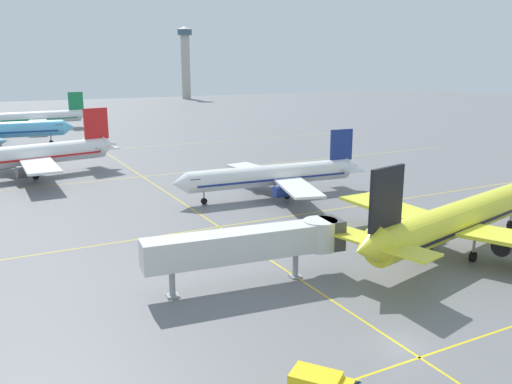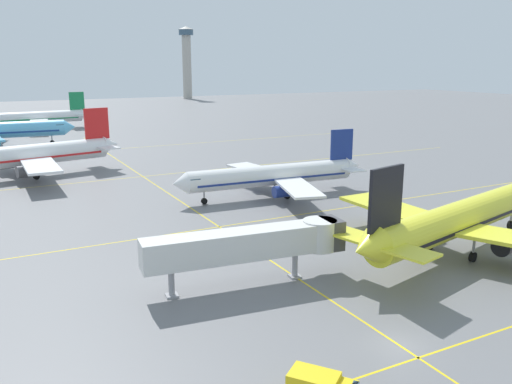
{
  "view_description": "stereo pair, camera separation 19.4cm",
  "coord_description": "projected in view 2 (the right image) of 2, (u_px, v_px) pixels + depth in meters",
  "views": [
    {
      "loc": [
        -26.25,
        -26.73,
        20.49
      ],
      "look_at": [
        5.5,
        33.63,
        3.94
      ],
      "focal_mm": 37.25,
      "sensor_mm": 36.0,
      "label": 1
    },
    {
      "loc": [
        -26.07,
        -26.82,
        20.49
      ],
      "look_at": [
        5.5,
        33.63,
        3.94
      ],
      "focal_mm": 37.25,
      "sensor_mm": 36.0,
      "label": 2
    }
  ],
  "objects": [
    {
      "name": "jet_bridge",
      "position": [
        260.0,
        243.0,
        50.01
      ],
      "size": [
        19.79,
        4.95,
        5.58
      ],
      "color": "silver",
      "rests_on": "ground"
    },
    {
      "name": "airliner_far_right_stand",
      "position": [
        32.0,
        118.0,
        166.11
      ],
      "size": [
        37.11,
        31.94,
        11.54
      ],
      "color": "white",
      "rests_on": "ground"
    },
    {
      "name": "airliner_third_row",
      "position": [
        21.0,
        156.0,
        96.34
      ],
      "size": [
        38.39,
        32.61,
        12.02
      ],
      "color": "white",
      "rests_on": "ground"
    },
    {
      "name": "control_tower",
      "position": [
        187.0,
        58.0,
        311.23
      ],
      "size": [
        8.82,
        8.82,
        41.5
      ],
      "color": "#ADA89E",
      "rests_on": "ground"
    },
    {
      "name": "taxiway_markings",
      "position": [
        174.0,
        197.0,
        83.62
      ],
      "size": [
        152.03,
        155.55,
        0.01
      ],
      "color": "yellow",
      "rests_on": "ground"
    },
    {
      "name": "airliner_front_gate",
      "position": [
        460.0,
        219.0,
        58.21
      ],
      "size": [
        36.66,
        31.18,
        11.5
      ],
      "color": "yellow",
      "rests_on": "ground"
    },
    {
      "name": "airliner_second_row",
      "position": [
        274.0,
        175.0,
        83.15
      ],
      "size": [
        32.33,
        27.83,
        10.05
      ],
      "color": "white",
      "rests_on": "ground"
    },
    {
      "name": "ground_plane",
      "position": [
        399.0,
        345.0,
        39.66
      ],
      "size": [
        600.0,
        600.0,
        0.0
      ],
      "primitive_type": "plane",
      "color": "slate"
    }
  ]
}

